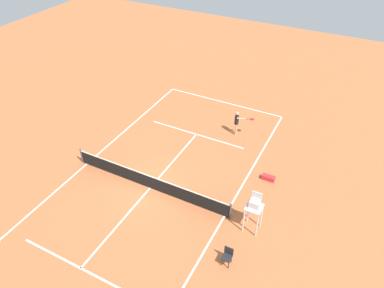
{
  "coord_description": "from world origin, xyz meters",
  "views": [
    {
      "loc": [
        -9.05,
        12.28,
        14.71
      ],
      "look_at": [
        -0.72,
        -3.89,
        0.8
      ],
      "focal_mm": 33.82,
      "sensor_mm": 36.0,
      "label": 1
    }
  ],
  "objects_px": {
    "courtside_chair_near": "(227,255)",
    "equipment_bag": "(268,178)",
    "player_serving": "(237,121)",
    "umpire_chair": "(254,207)",
    "tennis_ball": "(240,141)"
  },
  "relations": [
    {
      "from": "umpire_chair",
      "to": "equipment_bag",
      "type": "relative_size",
      "value": 3.17
    },
    {
      "from": "tennis_ball",
      "to": "equipment_bag",
      "type": "xyz_separation_m",
      "value": [
        -2.85,
        2.82,
        0.12
      ]
    },
    {
      "from": "player_serving",
      "to": "umpire_chair",
      "type": "relative_size",
      "value": 0.75
    },
    {
      "from": "umpire_chair",
      "to": "player_serving",
      "type": "bearing_deg",
      "value": -62.93
    },
    {
      "from": "tennis_ball",
      "to": "equipment_bag",
      "type": "relative_size",
      "value": 0.09
    },
    {
      "from": "player_serving",
      "to": "courtside_chair_near",
      "type": "height_order",
      "value": "player_serving"
    },
    {
      "from": "courtside_chair_near",
      "to": "player_serving",
      "type": "bearing_deg",
      "value": -70.7
    },
    {
      "from": "tennis_ball",
      "to": "courtside_chair_near",
      "type": "relative_size",
      "value": 0.07
    },
    {
      "from": "courtside_chair_near",
      "to": "tennis_ball",
      "type": "bearing_deg",
      "value": -72.58
    },
    {
      "from": "tennis_ball",
      "to": "equipment_bag",
      "type": "bearing_deg",
      "value": 135.38
    },
    {
      "from": "equipment_bag",
      "to": "tennis_ball",
      "type": "bearing_deg",
      "value": -44.62
    },
    {
      "from": "umpire_chair",
      "to": "courtside_chair_near",
      "type": "bearing_deg",
      "value": 82.49
    },
    {
      "from": "equipment_bag",
      "to": "player_serving",
      "type": "bearing_deg",
      "value": -45.38
    },
    {
      "from": "player_serving",
      "to": "umpire_chair",
      "type": "bearing_deg",
      "value": 7.69
    },
    {
      "from": "courtside_chair_near",
      "to": "equipment_bag",
      "type": "height_order",
      "value": "courtside_chair_near"
    }
  ]
}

